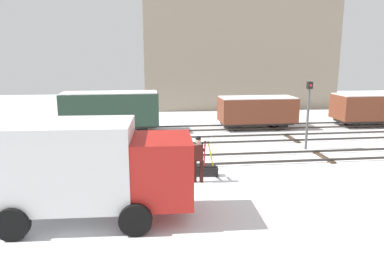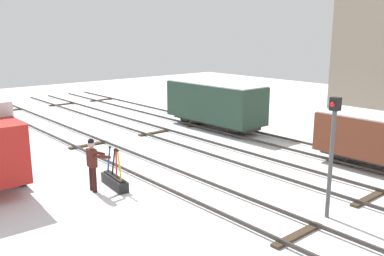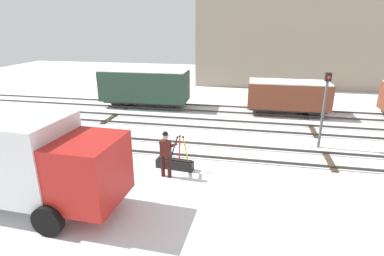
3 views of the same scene
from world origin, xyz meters
name	(u,v)px [view 1 (image 1 of 3)]	position (x,y,z in m)	size (l,w,h in m)	color
ground_plane	(201,162)	(0.00, 0.00, 0.00)	(60.00, 60.00, 0.00)	white
track_main_line	(201,160)	(0.00, 0.00, 0.11)	(44.00, 1.94, 0.18)	#38332D
track_siding_near	(191,140)	(0.00, 3.81, 0.11)	(44.00, 1.94, 0.18)	#38332D
track_siding_far	(185,129)	(0.00, 7.05, 0.11)	(44.00, 1.94, 0.18)	#38332D
switch_lever_frame	(199,170)	(-0.35, -1.81, 0.25)	(1.55, 0.52, 1.45)	black
rail_worker	(198,156)	(-0.50, -2.51, 1.03)	(0.59, 0.72, 1.82)	#351511
delivery_truck	(89,166)	(-4.06, -5.23, 1.64)	(5.75, 2.66, 2.94)	#B21E19
signal_post	(308,108)	(5.71, 1.62, 2.16)	(0.24, 0.32, 3.48)	#4C4C4C
apartment_building	(237,39)	(6.00, 17.97, 6.22)	(17.59, 6.19, 12.42)	gray
freight_car_far_end	(257,110)	(4.74, 7.05, 1.23)	(4.93, 2.15, 2.10)	#2D2B28
freight_car_mid_siding	(111,109)	(-4.69, 7.05, 1.45)	(5.94, 2.12, 2.54)	#2D2B28
freight_car_back_track	(379,107)	(13.39, 7.05, 1.28)	(6.15, 2.26, 2.19)	#2D2B28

